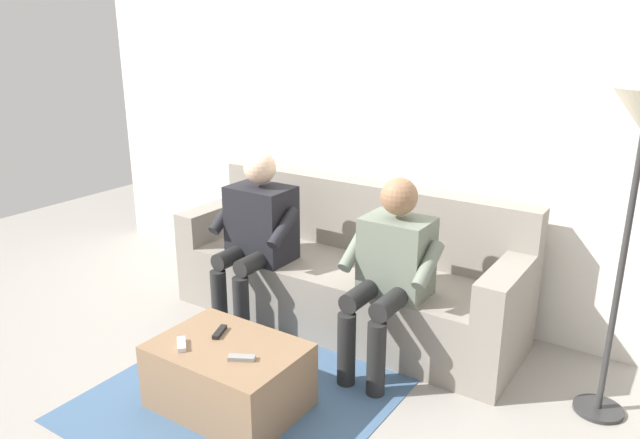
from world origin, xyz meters
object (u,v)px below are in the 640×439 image
object	(u,v)px
remote_black	(220,332)
coffee_table	(229,376)
couch	(347,276)
remote_white	(181,344)
remote_gray	(242,358)
person_left_seated	(391,265)
person_right_seated	(257,229)

from	to	relation	value
remote_black	coffee_table	bearing A→B (deg)	-142.15
couch	remote_white	size ratio (longest dim) A/B	18.29
remote_white	remote_gray	xyz separation A→B (m)	(-0.33, -0.07, -0.00)
person_left_seated	couch	bearing A→B (deg)	-35.50
remote_white	remote_gray	world-z (taller)	remote_white
person_right_seated	remote_black	distance (m)	0.89
remote_gray	remote_white	bearing A→B (deg)	162.80
coffee_table	person_left_seated	world-z (taller)	person_left_seated
coffee_table	remote_gray	xyz separation A→B (m)	(-0.15, 0.06, 0.18)
couch	person_left_seated	size ratio (longest dim) A/B	2.09
couch	remote_gray	xyz separation A→B (m)	(-0.15, 1.21, 0.05)
coffee_table	person_right_seated	distance (m)	1.06
coffee_table	remote_white	size ratio (longest dim) A/B	5.93
remote_white	person_left_seated	bearing A→B (deg)	97.27
person_right_seated	remote_white	size ratio (longest dim) A/B	9.03
couch	person_left_seated	xyz separation A→B (m)	(-0.48, 0.34, 0.31)
coffee_table	remote_black	distance (m)	0.22
coffee_table	person_right_seated	world-z (taller)	person_right_seated
person_right_seated	remote_white	xyz separation A→B (m)	(-0.30, 0.96, -0.27)
person_left_seated	person_right_seated	world-z (taller)	person_right_seated
remote_white	person_right_seated	bearing A→B (deg)	149.69
coffee_table	remote_black	world-z (taller)	remote_black
couch	remote_white	world-z (taller)	couch
remote_gray	couch	bearing A→B (deg)	67.76
coffee_table	remote_gray	world-z (taller)	remote_gray
couch	person_left_seated	bearing A→B (deg)	144.50
couch	person_right_seated	world-z (taller)	person_right_seated
remote_white	remote_black	xyz separation A→B (m)	(-0.07, -0.20, -0.00)
coffee_table	person_right_seated	size ratio (longest dim) A/B	0.66
person_right_seated	remote_black	size ratio (longest dim) A/B	8.67
remote_black	couch	bearing A→B (deg)	-26.89
remote_white	remote_black	size ratio (longest dim) A/B	0.96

